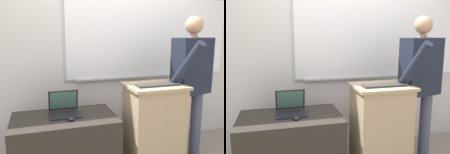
{
  "view_description": "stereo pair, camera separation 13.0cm",
  "coord_description": "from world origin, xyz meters",
  "views": [
    {
      "loc": [
        -0.9,
        -1.88,
        1.54
      ],
      "look_at": [
        -0.19,
        0.38,
        1.1
      ],
      "focal_mm": 38.0,
      "sensor_mm": 36.0,
      "label": 1
    },
    {
      "loc": [
        -0.77,
        -1.91,
        1.54
      ],
      "look_at": [
        -0.19,
        0.38,
        1.1
      ],
      "focal_mm": 38.0,
      "sensor_mm": 36.0,
      "label": 2
    }
  ],
  "objects": [
    {
      "name": "laptop",
      "position": [
        -0.66,
        0.54,
        0.78
      ],
      "size": [
        0.32,
        0.31,
        0.24
      ],
      "color": "black",
      "rests_on": "side_desk"
    },
    {
      "name": "computer_mouse_by_laptop",
      "position": [
        -0.63,
        0.32,
        0.73
      ],
      "size": [
        0.06,
        0.1,
        0.03
      ],
      "color": "black",
      "rests_on": "side_desk"
    },
    {
      "name": "back_wall",
      "position": [
        0.03,
        1.14,
        1.49
      ],
      "size": [
        6.4,
        0.17,
        2.99
      ],
      "color": "silver",
      "rests_on": "ground_plane"
    },
    {
      "name": "side_desk",
      "position": [
        -0.68,
        0.44,
        0.36
      ],
      "size": [
        1.03,
        0.63,
        0.71
      ],
      "color": "#28231E",
      "rests_on": "ground_plane"
    },
    {
      "name": "wireless_keyboard",
      "position": [
        0.28,
        0.28,
        1.01
      ],
      "size": [
        0.46,
        0.13,
        0.02
      ],
      "color": "#2D2D30",
      "rests_on": "lectern_podium"
    },
    {
      "name": "person_presenter",
      "position": [
        0.78,
        0.4,
        1.01
      ],
      "size": [
        0.62,
        0.61,
        1.73
      ],
      "rotation": [
        0.0,
        0.0,
        0.2
      ],
      "color": "#474C60",
      "rests_on": "ground_plane"
    },
    {
      "name": "lectern_podium",
      "position": [
        0.28,
        0.34,
        0.5
      ],
      "size": [
        0.62,
        0.49,
        1.0
      ],
      "color": "tan",
      "rests_on": "ground_plane"
    }
  ]
}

